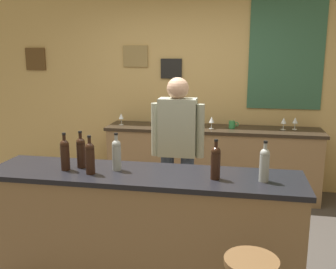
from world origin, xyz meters
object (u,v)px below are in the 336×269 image
(wine_bottle_e, at_px, (216,161))
(wine_glass_a, at_px, (121,117))
(wine_bottle_d, at_px, (117,154))
(coffee_mug, at_px, (232,125))
(wine_glass_c, at_px, (284,121))
(wine_bottle_f, at_px, (264,164))
(wine_bottle_a, at_px, (65,154))
(wine_glass_b, at_px, (212,120))
(wine_bottle_b, at_px, (81,151))
(wine_glass_d, at_px, (295,121))
(bartender, at_px, (177,148))
(wine_bottle_c, at_px, (90,157))

(wine_bottle_e, xyz_separation_m, wine_glass_a, (-1.39, 2.07, -0.05))
(wine_bottle_d, distance_m, coffee_mug, 2.21)
(wine_glass_a, distance_m, wine_glass_c, 2.10)
(wine_bottle_d, relative_size, wine_glass_c, 1.97)
(wine_bottle_f, bearing_deg, wine_bottle_a, -179.68)
(wine_bottle_a, bearing_deg, wine_bottle_f, 0.32)
(wine_glass_b, xyz_separation_m, coffee_mug, (0.26, 0.08, -0.06))
(wine_bottle_b, bearing_deg, wine_bottle_d, -3.00)
(wine_glass_c, distance_m, wine_glass_d, 0.15)
(bartender, bearing_deg, wine_bottle_c, -121.57)
(wine_bottle_a, height_order, wine_bottle_e, same)
(coffee_mug, bearing_deg, wine_bottle_f, -82.41)
(wine_bottle_d, xyz_separation_m, wine_glass_d, (1.64, 2.10, -0.05))
(wine_bottle_a, distance_m, wine_glass_b, 2.26)
(wine_bottle_a, xyz_separation_m, wine_glass_a, (-0.19, 2.07, -0.05))
(wine_glass_c, relative_size, wine_glass_d, 1.00)
(wine_bottle_c, xyz_separation_m, wine_bottle_e, (0.96, 0.05, 0.00))
(wine_bottle_b, distance_m, wine_glass_a, 2.00)
(wine_bottle_c, distance_m, wine_bottle_d, 0.21)
(wine_bottle_c, distance_m, wine_glass_c, 2.75)
(wine_bottle_b, bearing_deg, wine_bottle_e, -4.67)
(wine_bottle_d, height_order, wine_glass_d, wine_bottle_d)
(wine_bottle_a, bearing_deg, wine_bottle_b, 41.62)
(wine_bottle_f, height_order, wine_glass_d, wine_bottle_f)
(wine_bottle_d, height_order, coffee_mug, wine_bottle_d)
(wine_bottle_e, height_order, coffee_mug, wine_bottle_e)
(wine_bottle_e, distance_m, wine_bottle_f, 0.35)
(bartender, height_order, wine_glass_a, bartender)
(wine_bottle_c, relative_size, wine_glass_d, 1.97)
(wine_bottle_a, distance_m, wine_bottle_d, 0.41)
(wine_bottle_e, bearing_deg, coffee_mug, 87.96)
(wine_bottle_c, bearing_deg, wine_bottle_f, 2.82)
(wine_bottle_e, bearing_deg, wine_glass_b, 95.12)
(wine_bottle_b, distance_m, wine_bottle_d, 0.31)
(wine_bottle_b, height_order, wine_glass_d, wine_bottle_b)
(wine_bottle_a, xyz_separation_m, wine_glass_c, (1.91, 2.12, -0.05))
(wine_glass_d, relative_size, coffee_mug, 1.24)
(wine_bottle_a, xyz_separation_m, wine_glass_b, (1.02, 2.02, -0.05))
(wine_bottle_a, bearing_deg, wine_glass_b, 63.21)
(wine_bottle_d, xyz_separation_m, coffee_mug, (0.87, 2.03, -0.11))
(wine_bottle_c, bearing_deg, bartender, 58.43)
(bartender, bearing_deg, wine_glass_d, 46.59)
(bartender, xyz_separation_m, wine_bottle_d, (-0.37, -0.75, 0.12))
(wine_bottle_d, bearing_deg, wine_bottle_c, -143.48)
(wine_glass_b, bearing_deg, wine_bottle_b, -115.49)
(wine_bottle_e, bearing_deg, wine_glass_a, 123.84)
(wine_bottle_e, distance_m, wine_glass_c, 2.24)
(wine_glass_b, bearing_deg, wine_bottle_d, -107.43)
(wine_bottle_f, relative_size, wine_glass_a, 1.97)
(wine_bottle_d, xyz_separation_m, wine_glass_b, (0.61, 1.95, -0.05))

